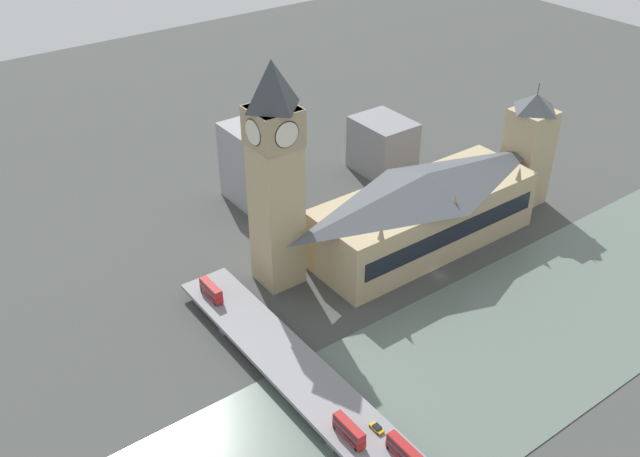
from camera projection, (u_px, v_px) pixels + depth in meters
ground_plane at (439, 275)px, 235.26m from camera, size 600.00×600.00×0.00m
river_water at (525, 333)px, 210.81m from camera, size 59.90×360.00×0.30m
parliament_hall at (424, 210)px, 243.32m from camera, size 28.63×82.13×28.15m
clock_tower at (275, 170)px, 212.17m from camera, size 14.19×14.19×74.29m
victoria_tower at (528, 149)px, 265.18m from camera, size 14.01×14.01×47.68m
road_bridge at (351, 426)px, 175.85m from camera, size 151.81×15.71×4.75m
double_decker_bus_lead at (404, 451)px, 164.94m from camera, size 10.50×2.51×4.72m
double_decker_bus_mid at (211, 290)px, 216.35m from camera, size 10.34×2.58×4.87m
double_decker_bus_rear at (349, 430)px, 170.17m from camera, size 10.11×2.49×4.87m
car_southbound_lead at (377, 428)px, 173.35m from camera, size 3.95×1.82×1.31m
city_block_west at (383, 146)px, 291.57m from camera, size 24.15×19.13×22.54m
city_block_center at (255, 166)px, 268.30m from camera, size 25.95×17.36×30.36m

